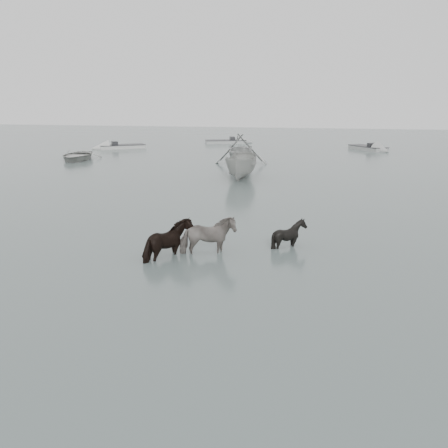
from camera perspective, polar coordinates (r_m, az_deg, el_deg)
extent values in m
plane|color=#4A5855|center=(17.51, -3.65, -2.99)|extent=(140.00, 140.00, 0.00)
imported|color=black|center=(16.83, -1.91, -0.85)|extent=(2.07, 1.45, 1.60)
imported|color=black|center=(16.54, -6.24, -1.15)|extent=(1.45, 1.67, 1.63)
imported|color=black|center=(17.88, 7.48, -0.54)|extent=(1.24, 1.11, 1.30)
imported|color=#A8A8A4|center=(43.95, -16.48, 7.65)|extent=(4.22, 5.31, 0.99)
imported|color=#AAACA9|center=(39.47, 1.94, 8.67)|extent=(4.63, 5.23, 2.55)
imported|color=#A2A39F|center=(32.42, 2.05, 6.79)|extent=(1.81, 4.79, 1.85)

